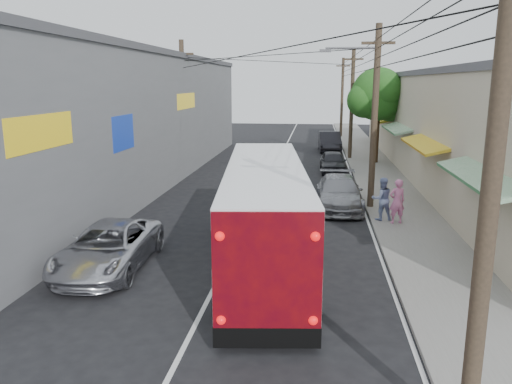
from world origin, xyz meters
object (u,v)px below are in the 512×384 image
(coach_bus, at_px, (265,213))
(parked_suv, at_px, (339,193))
(jeepney, at_px, (108,247))
(parked_car_mid, at_px, (333,162))
(parked_car_far, at_px, (330,142))
(pedestrian_near, at_px, (397,201))
(pedestrian_far, at_px, (382,199))

(coach_bus, bearing_deg, parked_suv, 64.17)
(jeepney, distance_m, parked_car_mid, 19.18)
(coach_bus, distance_m, jeepney, 4.88)
(jeepney, distance_m, parked_car_far, 28.66)
(jeepney, relative_size, pedestrian_near, 2.79)
(parked_suv, distance_m, parked_car_far, 19.20)
(jeepney, height_order, parked_car_far, parked_car_far)
(parked_car_far, xyz_separation_m, pedestrian_far, (1.60, -21.45, 0.19))
(jeepney, relative_size, parked_car_far, 1.02)
(coach_bus, xyz_separation_m, parked_car_mid, (2.61, 16.63, -0.96))
(jeepney, xyz_separation_m, parked_car_far, (7.26, 27.72, 0.11))
(parked_car_far, bearing_deg, pedestrian_near, -86.87)
(coach_bus, bearing_deg, pedestrian_far, 44.32)
(parked_suv, height_order, parked_car_far, parked_car_far)
(parked_suv, distance_m, pedestrian_far, 2.78)
(parked_suv, bearing_deg, pedestrian_far, -55.18)
(parked_car_far, bearing_deg, parked_suv, -92.44)
(pedestrian_far, bearing_deg, parked_car_mid, -96.06)
(parked_suv, height_order, parked_car_mid, parked_suv)
(jeepney, height_order, pedestrian_far, pedestrian_far)
(parked_suv, distance_m, pedestrian_near, 3.45)
(parked_car_mid, distance_m, parked_car_far, 9.97)
(pedestrian_near, bearing_deg, jeepney, 15.64)
(coach_bus, height_order, pedestrian_near, coach_bus)
(parked_suv, distance_m, parked_car_mid, 9.23)
(coach_bus, distance_m, pedestrian_near, 6.72)
(parked_car_far, bearing_deg, jeepney, -107.12)
(coach_bus, bearing_deg, parked_car_far, 77.98)
(parked_suv, bearing_deg, coach_bus, -109.97)
(parked_suv, height_order, pedestrian_near, pedestrian_near)
(pedestrian_near, bearing_deg, parked_suv, -67.80)
(coach_bus, relative_size, pedestrian_near, 6.26)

